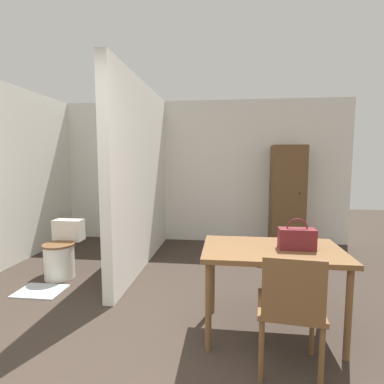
% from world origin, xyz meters
% --- Properties ---
extents(wall_back, '(5.53, 0.12, 2.50)m').
position_xyz_m(wall_back, '(0.00, 4.13, 1.25)').
color(wall_back, silver).
rests_on(wall_back, ground_plane).
extents(partition_wall, '(0.12, 2.58, 2.50)m').
position_xyz_m(partition_wall, '(-0.50, 2.78, 1.25)').
color(partition_wall, silver).
rests_on(partition_wall, ground_plane).
extents(dining_table, '(1.14, 0.71, 0.74)m').
position_xyz_m(dining_table, '(1.06, 1.20, 0.65)').
color(dining_table, brown).
rests_on(dining_table, ground_plane).
extents(wooden_chair, '(0.48, 0.48, 0.86)m').
position_xyz_m(wooden_chair, '(1.12, 0.72, 0.48)').
color(wooden_chair, brown).
rests_on(wooden_chair, ground_plane).
extents(toilet, '(0.38, 0.53, 0.69)m').
position_xyz_m(toilet, '(-1.38, 2.18, 0.30)').
color(toilet, silver).
rests_on(toilet, ground_plane).
extents(handbag, '(0.29, 0.13, 0.26)m').
position_xyz_m(handbag, '(1.25, 1.20, 0.83)').
color(handbag, maroon).
rests_on(handbag, dining_table).
extents(wooden_cabinet, '(0.53, 0.45, 1.71)m').
position_xyz_m(wooden_cabinet, '(1.68, 3.83, 0.85)').
color(wooden_cabinet, brown).
rests_on(wooden_cabinet, ground_plane).
extents(bath_mat, '(0.50, 0.38, 0.01)m').
position_xyz_m(bath_mat, '(-1.38, 1.72, 0.01)').
color(bath_mat, '#B2BCC6').
rests_on(bath_mat, ground_plane).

